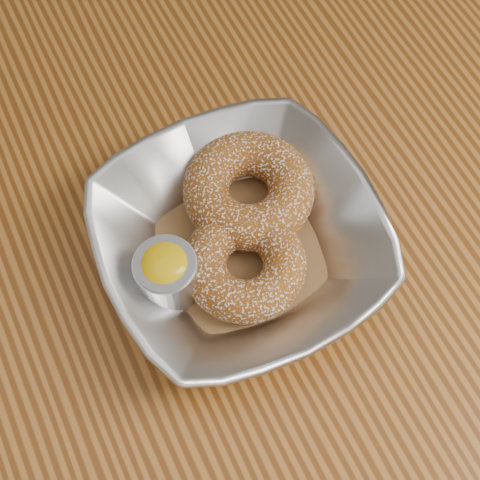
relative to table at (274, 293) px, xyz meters
name	(u,v)px	position (x,y,z in m)	size (l,w,h in m)	color
ground_plane	(258,419)	(0.00, 0.00, -0.65)	(4.00, 4.00, 0.00)	#565659
table	(274,293)	(0.00, 0.00, 0.00)	(1.20, 0.80, 0.75)	brown
serving_bowl	(240,242)	(-0.03, 0.01, 0.13)	(0.22, 0.22, 0.05)	#BBBDC2
parchment	(240,251)	(-0.03, 0.01, 0.11)	(0.14, 0.14, 0.00)	brown
donut_back	(249,190)	(0.00, 0.05, 0.13)	(0.11, 0.11, 0.04)	brown
donut_front	(245,264)	(-0.04, -0.01, 0.13)	(0.10, 0.10, 0.03)	brown
ramekin	(167,274)	(-0.09, 0.01, 0.14)	(0.05, 0.05, 0.05)	#BBBDC2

